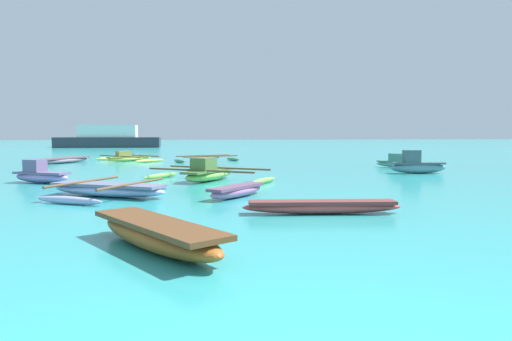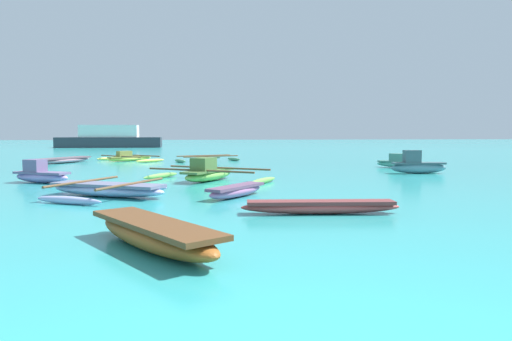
# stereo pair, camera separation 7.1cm
# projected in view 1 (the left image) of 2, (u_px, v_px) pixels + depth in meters

# --- Properties ---
(moored_boat_0) EXTENTS (2.29, 1.54, 0.83)m
(moored_boat_0) POSITION_uv_depth(u_px,v_px,m) (40.00, 175.00, 16.16)
(moored_boat_0) COLOR #AE8FD9
(moored_boat_0) RESTS_ON ground_plane
(moored_boat_1) EXTENTS (1.89, 2.20, 0.33)m
(moored_boat_1) POSITION_uv_depth(u_px,v_px,m) (237.00, 190.00, 12.56)
(moored_boat_1) COLOR #AD6CA0
(moored_boat_1) RESTS_ON ground_plane
(moored_boat_2) EXTENTS (2.49, 2.73, 0.73)m
(moored_boat_2) POSITION_uv_depth(u_px,v_px,m) (404.00, 163.00, 22.95)
(moored_boat_2) COLOR #72D3B9
(moored_boat_2) RESTS_ON ground_plane
(moored_boat_3) EXTENTS (3.60, 3.76, 0.42)m
(moored_boat_3) POSITION_uv_depth(u_px,v_px,m) (108.00, 189.00, 12.69)
(moored_boat_3) COLOR #A7ACE1
(moored_boat_3) RESTS_ON ground_plane
(moored_boat_4) EXTENTS (4.51, 4.53, 0.65)m
(moored_boat_4) POSITION_uv_depth(u_px,v_px,m) (128.00, 158.00, 28.77)
(moored_boat_4) COLOR #E2DD56
(moored_boat_4) RESTS_ON ground_plane
(moored_boat_5) EXTENTS (2.59, 3.74, 0.33)m
(moored_boat_5) POSITION_uv_depth(u_px,v_px,m) (64.00, 160.00, 26.83)
(moored_boat_5) COLOR #A97A8D
(moored_boat_5) RESTS_ON ground_plane
(moored_boat_6) EXTENTS (2.49, 0.73, 1.02)m
(moored_boat_6) POSITION_uv_depth(u_px,v_px,m) (417.00, 165.00, 19.92)
(moored_boat_6) COLOR #5F8B9A
(moored_boat_6) RESTS_ON ground_plane
(moored_boat_7) EXTENTS (2.44, 3.19, 0.43)m
(moored_boat_7) POSITION_uv_depth(u_px,v_px,m) (157.00, 234.00, 6.92)
(moored_boat_7) COLOR #99521D
(moored_boat_7) RESTS_ON ground_plane
(moored_boat_8) EXTENTS (4.98, 4.24, 0.87)m
(moored_boat_8) POSITION_uv_depth(u_px,v_px,m) (208.00, 173.00, 16.77)
(moored_boat_8) COLOR #78B74E
(moored_boat_8) RESTS_ON ground_plane
(moored_boat_9) EXTENTS (4.18, 3.06, 0.39)m
(moored_boat_9) POSITION_uv_depth(u_px,v_px,m) (207.00, 159.00, 28.22)
(moored_boat_9) COLOR #539C6E
(moored_boat_9) RESTS_ON ground_plane
(moored_boat_10) EXTENTS (3.53, 0.79, 0.29)m
(moored_boat_10) POSITION_uv_depth(u_px,v_px,m) (322.00, 206.00, 9.97)
(moored_boat_10) COLOR #BB4141
(moored_boat_10) RESTS_ON ground_plane
(distant_ferry) EXTENTS (12.48, 2.75, 2.75)m
(distant_ferry) POSITION_uv_depth(u_px,v_px,m) (108.00, 138.00, 56.02)
(distant_ferry) COLOR #2D333D
(distant_ferry) RESTS_ON ground_plane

